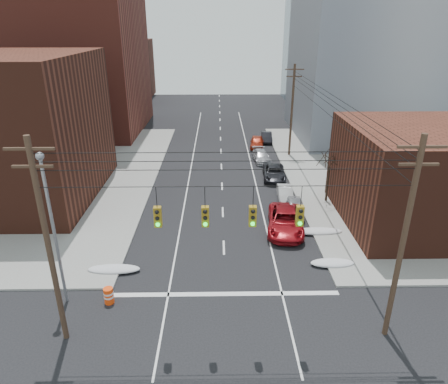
{
  "coord_description": "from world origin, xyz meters",
  "views": [
    {
      "loc": [
        -0.4,
        -13.58,
        15.41
      ],
      "look_at": [
        0.07,
        15.47,
        3.0
      ],
      "focal_mm": 32.0,
      "sensor_mm": 36.0,
      "label": 1
    }
  ],
  "objects_px": {
    "parked_car_a": "(295,208)",
    "parked_car_f": "(267,137)",
    "parked_car_b": "(285,194)",
    "lot_car_b": "(81,162)",
    "lot_car_c": "(24,199)",
    "parked_car_c": "(274,173)",
    "lot_car_d": "(48,176)",
    "red_pickup": "(286,221)",
    "lot_car_a": "(55,188)",
    "parked_car_e": "(257,142)",
    "parked_car_d": "(261,156)",
    "construction_barrel": "(109,295)"
  },
  "relations": [
    {
      "from": "parked_car_d",
      "to": "parked_car_f",
      "type": "xyz_separation_m",
      "value": [
        1.6,
        8.47,
        0.01
      ]
    },
    {
      "from": "parked_car_b",
      "to": "parked_car_e",
      "type": "distance_m",
      "value": 17.02
    },
    {
      "from": "parked_car_a",
      "to": "red_pickup",
      "type": "bearing_deg",
      "value": -106.84
    },
    {
      "from": "parked_car_f",
      "to": "lot_car_a",
      "type": "distance_m",
      "value": 28.99
    },
    {
      "from": "lot_car_a",
      "to": "construction_barrel",
      "type": "xyz_separation_m",
      "value": [
        9.03,
        -16.03,
        -0.33
      ]
    },
    {
      "from": "parked_car_c",
      "to": "parked_car_d",
      "type": "relative_size",
      "value": 1.11
    },
    {
      "from": "lot_car_b",
      "to": "lot_car_c",
      "type": "xyz_separation_m",
      "value": [
        -1.99,
        -10.04,
        -0.07
      ]
    },
    {
      "from": "parked_car_f",
      "to": "construction_barrel",
      "type": "relative_size",
      "value": 3.91
    },
    {
      "from": "red_pickup",
      "to": "lot_car_a",
      "type": "distance_m",
      "value": 22.11
    },
    {
      "from": "parked_car_e",
      "to": "construction_barrel",
      "type": "bearing_deg",
      "value": -103.72
    },
    {
      "from": "parked_car_d",
      "to": "parked_car_c",
      "type": "bearing_deg",
      "value": -87.69
    },
    {
      "from": "parked_car_e",
      "to": "parked_car_f",
      "type": "height_order",
      "value": "parked_car_e"
    },
    {
      "from": "lot_car_b",
      "to": "lot_car_c",
      "type": "height_order",
      "value": "lot_car_b"
    },
    {
      "from": "parked_car_a",
      "to": "parked_car_c",
      "type": "bearing_deg",
      "value": 101.98
    },
    {
      "from": "parked_car_c",
      "to": "lot_car_c",
      "type": "bearing_deg",
      "value": -160.27
    },
    {
      "from": "lot_car_b",
      "to": "lot_car_d",
      "type": "xyz_separation_m",
      "value": [
        -2.04,
        -4.34,
        -0.04
      ]
    },
    {
      "from": "parked_car_d",
      "to": "lot_car_a",
      "type": "relative_size",
      "value": 1.05
    },
    {
      "from": "lot_car_b",
      "to": "parked_car_c",
      "type": "bearing_deg",
      "value": -108.18
    },
    {
      "from": "parked_car_c",
      "to": "lot_car_d",
      "type": "distance_m",
      "value": 23.46
    },
    {
      "from": "parked_car_e",
      "to": "parked_car_d",
      "type": "bearing_deg",
      "value": -83.48
    },
    {
      "from": "parked_car_b",
      "to": "lot_car_d",
      "type": "height_order",
      "value": "lot_car_d"
    },
    {
      "from": "lot_car_c",
      "to": "construction_barrel",
      "type": "height_order",
      "value": "lot_car_c"
    },
    {
      "from": "lot_car_c",
      "to": "red_pickup",
      "type": "bearing_deg",
      "value": -83.2
    },
    {
      "from": "lot_car_a",
      "to": "lot_car_b",
      "type": "xyz_separation_m",
      "value": [
        0.1,
        7.57,
        0.01
      ]
    },
    {
      "from": "parked_car_e",
      "to": "lot_car_a",
      "type": "bearing_deg",
      "value": -136.3
    },
    {
      "from": "red_pickup",
      "to": "parked_car_a",
      "type": "bearing_deg",
      "value": 73.3
    },
    {
      "from": "red_pickup",
      "to": "lot_car_c",
      "type": "relative_size",
      "value": 1.36
    },
    {
      "from": "parked_car_c",
      "to": "parked_car_e",
      "type": "distance_m",
      "value": 11.59
    },
    {
      "from": "parked_car_f",
      "to": "parked_car_d",
      "type": "bearing_deg",
      "value": -97.85
    },
    {
      "from": "red_pickup",
      "to": "parked_car_b",
      "type": "xyz_separation_m",
      "value": [
        0.92,
        5.98,
        -0.22
      ]
    },
    {
      "from": "parked_car_a",
      "to": "parked_car_b",
      "type": "relative_size",
      "value": 1.03
    },
    {
      "from": "red_pickup",
      "to": "lot_car_b",
      "type": "relative_size",
      "value": 1.17
    },
    {
      "from": "parked_car_c",
      "to": "parked_car_e",
      "type": "bearing_deg",
      "value": 97.64
    },
    {
      "from": "lot_car_c",
      "to": "parked_car_b",
      "type": "bearing_deg",
      "value": -68.47
    },
    {
      "from": "lot_car_a",
      "to": "parked_car_f",
      "type": "bearing_deg",
      "value": -40.24
    },
    {
      "from": "parked_car_a",
      "to": "parked_car_b",
      "type": "bearing_deg",
      "value": 103.58
    },
    {
      "from": "parked_car_a",
      "to": "parked_car_f",
      "type": "xyz_separation_m",
      "value": [
        0.19,
        22.96,
        -0.01
      ]
    },
    {
      "from": "parked_car_a",
      "to": "parked_car_c",
      "type": "xyz_separation_m",
      "value": [
        -0.65,
        8.65,
        0.02
      ]
    },
    {
      "from": "lot_car_c",
      "to": "lot_car_d",
      "type": "bearing_deg",
      "value": 19.02
    },
    {
      "from": "parked_car_a",
      "to": "parked_car_d",
      "type": "distance_m",
      "value": 14.55
    },
    {
      "from": "lot_car_c",
      "to": "lot_car_d",
      "type": "relative_size",
      "value": 1.12
    },
    {
      "from": "construction_barrel",
      "to": "parked_car_b",
      "type": "bearing_deg",
      "value": 49.15
    },
    {
      "from": "lot_car_d",
      "to": "parked_car_b",
      "type": "bearing_deg",
      "value": -97.51
    },
    {
      "from": "red_pickup",
      "to": "parked_car_c",
      "type": "distance_m",
      "value": 11.41
    },
    {
      "from": "lot_car_c",
      "to": "parked_car_d",
      "type": "bearing_deg",
      "value": -42.56
    },
    {
      "from": "lot_car_b",
      "to": "parked_car_e",
      "type": "bearing_deg",
      "value": -77.57
    },
    {
      "from": "parked_car_c",
      "to": "parked_car_b",
      "type": "bearing_deg",
      "value": -82.78
    },
    {
      "from": "parked_car_b",
      "to": "lot_car_c",
      "type": "xyz_separation_m",
      "value": [
        -23.71,
        -1.22,
        0.17
      ]
    },
    {
      "from": "lot_car_b",
      "to": "parked_car_a",
      "type": "bearing_deg",
      "value": -127.8
    },
    {
      "from": "parked_car_a",
      "to": "construction_barrel",
      "type": "bearing_deg",
      "value": -130.95
    }
  ]
}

